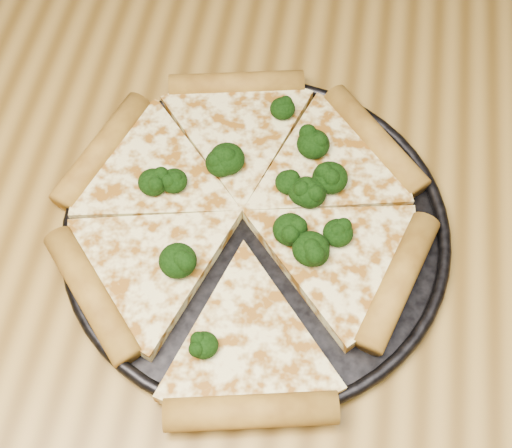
# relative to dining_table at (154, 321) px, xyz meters

# --- Properties ---
(dining_table) EXTENTS (1.20, 0.90, 0.75)m
(dining_table) POSITION_rel_dining_table_xyz_m (0.00, 0.00, 0.00)
(dining_table) COLOR olive
(dining_table) RESTS_ON ground
(pizza_pan) EXTENTS (0.37, 0.37, 0.02)m
(pizza_pan) POSITION_rel_dining_table_xyz_m (0.10, 0.07, 0.10)
(pizza_pan) COLOR black
(pizza_pan) RESTS_ON dining_table
(pizza) EXTENTS (0.37, 0.40, 0.03)m
(pizza) POSITION_rel_dining_table_xyz_m (0.08, 0.08, 0.11)
(pizza) COLOR #EDE291
(pizza) RESTS_ON pizza_pan
(broccoli_florets) EXTENTS (0.21, 0.29, 0.03)m
(broccoli_florets) POSITION_rel_dining_table_xyz_m (0.10, 0.09, 0.12)
(broccoli_florets) COLOR black
(broccoli_florets) RESTS_ON pizza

